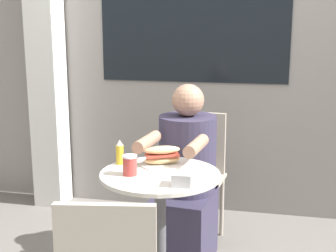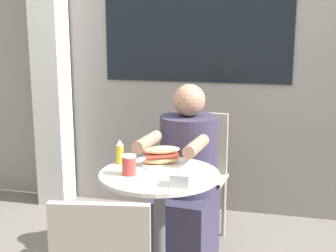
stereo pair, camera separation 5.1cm
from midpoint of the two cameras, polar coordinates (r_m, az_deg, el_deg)
The scene contains 9 objects.
storefront_wall at distance 3.60m, azimuth 5.01°, elevation 11.46°, with size 8.00×0.09×2.80m.
lattice_pillar at distance 3.81m, azimuth -13.79°, elevation 8.15°, with size 0.23×0.23×2.40m.
cafe_table at distance 2.42m, azimuth -0.43°, elevation -10.32°, with size 0.61×0.61×0.73m.
diner_chair at distance 3.19m, azimuth 4.23°, elevation -4.75°, with size 0.42×0.42×0.87m.
seated_diner at distance 2.88m, azimuth 2.77°, elevation -7.57°, with size 0.41×0.65×1.11m.
sandwich_on_plate at distance 2.46m, azimuth -0.14°, elevation -3.82°, with size 0.22×0.22×0.10m.
drink_cup at distance 2.31m, azimuth -4.14°, elevation -4.74°, with size 0.07×0.07×0.10m.
napkin_box at distance 2.16m, azimuth 2.23°, elevation -6.50°, with size 0.09×0.09×0.06m.
condiment_bottle at distance 2.49m, azimuth -5.32°, elevation -3.20°, with size 0.04×0.04×0.13m.
Camera 2 is at (0.57, -2.16, 1.46)m, focal length 50.00 mm.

